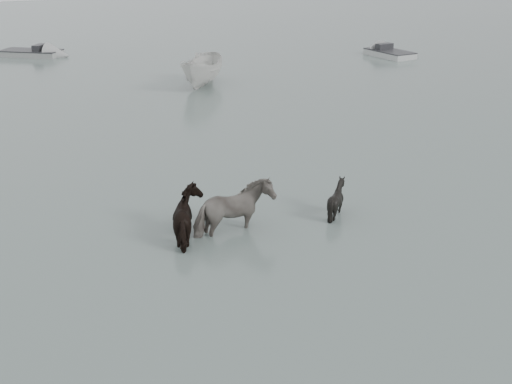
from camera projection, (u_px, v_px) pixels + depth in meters
ground at (295, 230)px, 16.75m from camera, size 140.00×140.00×0.00m
pony_pinto at (233, 200)px, 16.32m from camera, size 2.17×1.12×1.77m
pony_dark at (191, 209)px, 16.10m from camera, size 1.41×1.62×1.55m
pony_black at (337, 194)px, 17.51m from camera, size 1.06×0.95×1.16m
boat_small at (203, 69)px, 32.55m from camera, size 4.04×4.41×1.69m
skiff_port at (390, 51)px, 40.69m from camera, size 1.82×4.64×0.75m
skiff_mid at (31, 50)px, 40.85m from camera, size 5.07×4.56×0.75m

